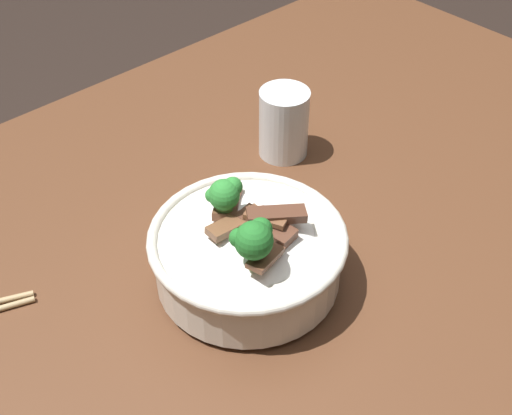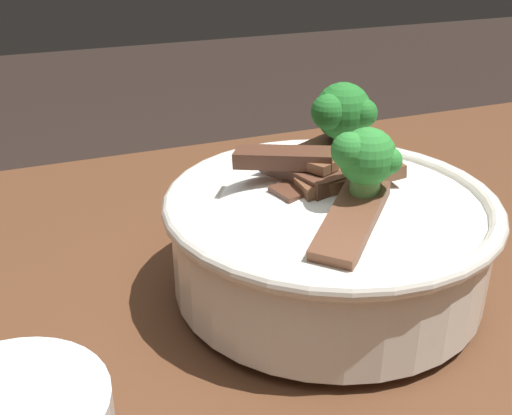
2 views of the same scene
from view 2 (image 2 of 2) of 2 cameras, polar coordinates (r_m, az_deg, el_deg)
name	(u,v)px [view 2 (image 2 of 2)]	position (r m, az deg, el deg)	size (l,w,h in m)	color
rice_bowl	(329,229)	(0.43, 6.75, -1.98)	(0.23, 0.23, 0.14)	silver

